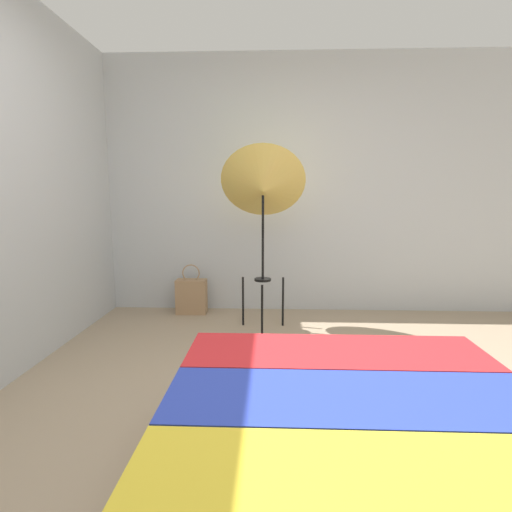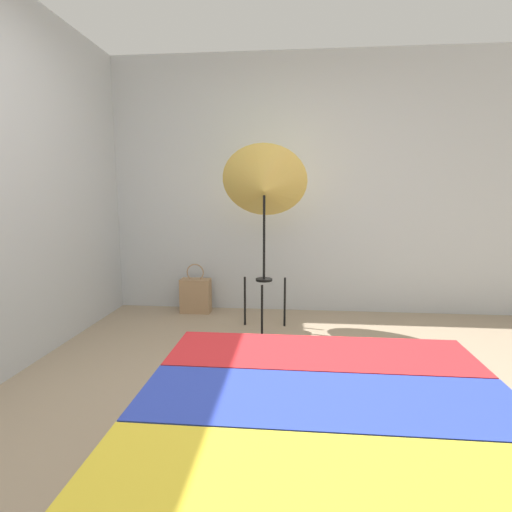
# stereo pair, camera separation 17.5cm
# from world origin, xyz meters

# --- Properties ---
(ground_plane) EXTENTS (14.00, 14.00, 0.00)m
(ground_plane) POSITION_xyz_m (0.00, 0.00, 0.00)
(ground_plane) COLOR gray
(wall_back) EXTENTS (8.00, 0.05, 2.60)m
(wall_back) POSITION_xyz_m (0.00, 2.43, 1.30)
(wall_back) COLOR #B7BCC1
(wall_back) RESTS_ON ground_plane
(wall_side_left) EXTENTS (0.05, 8.00, 2.60)m
(wall_side_left) POSITION_xyz_m (-1.74, 1.00, 1.30)
(wall_side_left) COLOR #B7BCC1
(wall_side_left) RESTS_ON ground_plane
(bed) EXTENTS (1.48, 1.89, 0.48)m
(bed) POSITION_xyz_m (0.28, -0.57, 0.23)
(bed) COLOR brown
(bed) RESTS_ON ground_plane
(photo_umbrella) EXTENTS (0.74, 0.55, 1.63)m
(photo_umbrella) POSITION_xyz_m (-0.11, 1.76, 1.27)
(photo_umbrella) COLOR black
(photo_umbrella) RESTS_ON ground_plane
(tote_bag) EXTENTS (0.31, 0.16, 0.51)m
(tote_bag) POSITION_xyz_m (-0.85, 2.22, 0.18)
(tote_bag) COLOR #9E7A56
(tote_bag) RESTS_ON ground_plane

